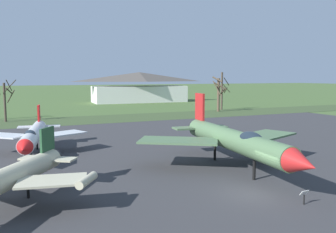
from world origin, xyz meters
The scene contains 11 objects.
ground_plane centered at (0.00, 0.00, 0.00)m, with size 600.00×600.00×0.00m, color #425B2D.
asphalt_apron centered at (0.00, 13.81, 0.03)m, with size 84.20×46.04×0.05m, color #333335.
grass_verge_strip centered at (0.00, 42.84, 0.03)m, with size 144.20×12.00×0.06m, color #384A28.
jet_fighter_front_left centered at (-11.75, 17.35, 1.95)m, with size 9.64×13.58×4.29m.
info_placard_front_left centered at (-13.01, 10.68, 0.66)m, with size 0.58×0.25×1.04m.
jet_fighter_rear_center centered at (2.07, 5.34, 2.42)m, with size 14.60×17.20×5.73m.
info_placard_rear_center centered at (1.24, -2.68, 0.56)m, with size 0.54×0.25×0.89m.
bare_tree_center centered at (-13.83, 45.65, 3.70)m, with size 2.95×3.03×6.86m.
bare_tree_right_of_center centered at (26.49, 45.86, 3.97)m, with size 2.99×2.99×7.38m.
bare_tree_far_right centered at (29.54, 49.20, 4.37)m, with size 2.82×2.83×8.27m.
visitor_building centered at (21.47, 79.82, 4.22)m, with size 28.04×11.49×8.56m.
Camera 1 is at (-14.04, -17.42, 7.30)m, focal length 38.35 mm.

